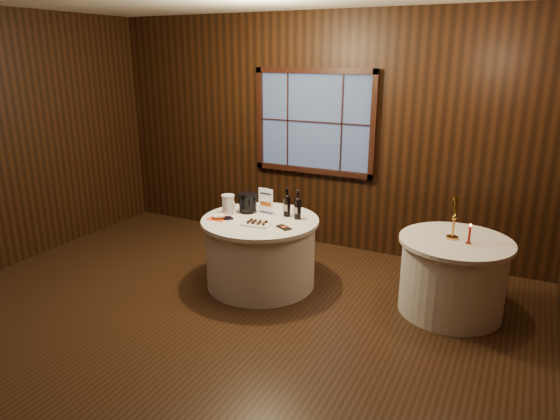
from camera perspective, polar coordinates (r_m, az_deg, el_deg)
The scene contains 16 objects.
ground at distance 4.96m, azimuth -7.92°, elevation -12.80°, with size 6.00×6.00×0.00m, color black.
back_wall at distance 6.54m, azimuth 3.99°, elevation 9.12°, with size 6.00×0.10×3.00m.
main_table at distance 5.55m, azimuth -2.25°, elevation -4.77°, with size 1.28×1.28×0.77m.
side_table at distance 5.25m, azimuth 19.09°, elevation -7.11°, with size 1.08×1.08×0.77m.
sign_stand at distance 5.57m, azimuth -1.59°, elevation 0.61°, with size 0.19×0.10×0.30m.
port_bottle_left at distance 5.47m, azimuth 0.81°, elevation 0.71°, with size 0.08×0.08×0.33m.
port_bottle_right at distance 5.38m, azimuth 2.03°, elevation 0.39°, with size 0.08×0.09×0.32m.
ice_bucket at distance 5.62m, azimuth -3.71°, elevation 0.88°, with size 0.21×0.21×0.22m.
chocolate_plate at distance 5.23m, azimuth -2.66°, elevation -1.51°, with size 0.31×0.22×0.04m.
chocolate_box at distance 5.13m, azimuth 0.44°, elevation -2.01°, with size 0.17×0.09×0.01m, color black.
grape_bunch at distance 5.40m, azimuth -5.99°, elevation -0.95°, with size 0.17×0.10×0.04m.
glass_pitcher at distance 5.60m, azimuth -5.92°, elevation 0.68°, with size 0.20×0.15×0.21m.
orange_napkin at distance 5.47m, azimuth -6.99°, elevation -0.92°, with size 0.21×0.21×0.00m, color #FF4F15.
cracker_bowl at distance 5.47m, azimuth -7.00°, elevation -0.73°, with size 0.14×0.14×0.04m, color white.
brass_candlestick at distance 5.08m, azimuth 19.23°, elevation -1.49°, with size 0.12×0.12×0.42m.
red_candle at distance 5.00m, azimuth 20.82°, elevation -2.81°, with size 0.05×0.05×0.20m.
Camera 1 is at (2.50, -3.49, 2.48)m, focal length 32.00 mm.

